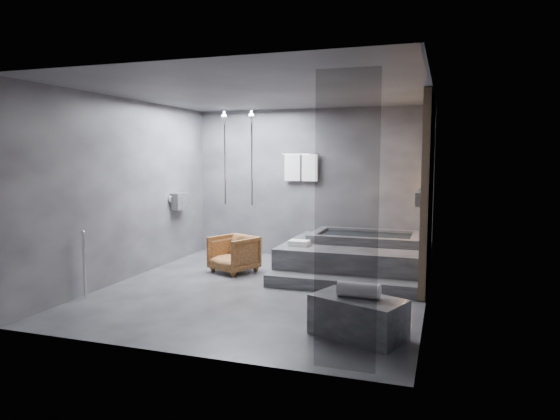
% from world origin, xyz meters
% --- Properties ---
extents(room, '(5.00, 5.04, 2.82)m').
position_xyz_m(room, '(0.40, 0.24, 1.73)').
color(room, '#29292B').
rests_on(room, ground).
extents(tub_deck, '(2.20, 2.00, 0.50)m').
position_xyz_m(tub_deck, '(1.05, 1.45, 0.25)').
color(tub_deck, '#2E2E30').
rests_on(tub_deck, ground).
extents(tub_step, '(2.20, 0.36, 0.18)m').
position_xyz_m(tub_step, '(1.05, 0.27, 0.09)').
color(tub_step, '#2E2E30').
rests_on(tub_step, ground).
extents(concrete_bench, '(1.09, 0.84, 0.43)m').
position_xyz_m(concrete_bench, '(1.61, -1.48, 0.22)').
color(concrete_bench, '#333336').
rests_on(concrete_bench, ground).
extents(driftwood_chair, '(0.87, 0.88, 0.61)m').
position_xyz_m(driftwood_chair, '(-0.86, 0.86, 0.30)').
color(driftwood_chair, '#492812').
rests_on(driftwood_chair, ground).
extents(rolled_towel, '(0.46, 0.18, 0.16)m').
position_xyz_m(rolled_towel, '(1.61, -1.49, 0.51)').
color(rolled_towel, white).
rests_on(rolled_towel, concrete_bench).
extents(deck_towel, '(0.32, 0.24, 0.08)m').
position_xyz_m(deck_towel, '(0.26, 0.90, 0.54)').
color(deck_towel, white).
rests_on(deck_towel, tub_deck).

